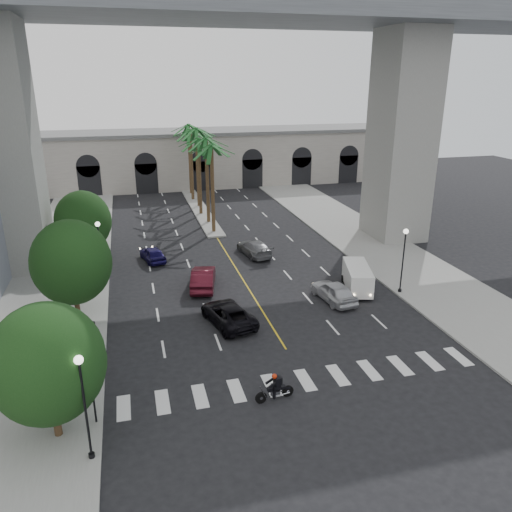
{
  "coord_description": "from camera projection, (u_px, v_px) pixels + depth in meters",
  "views": [
    {
      "loc": [
        -8.82,
        -24.25,
        16.16
      ],
      "look_at": [
        -0.93,
        6.0,
        4.97
      ],
      "focal_mm": 35.0,
      "sensor_mm": 36.0,
      "label": 1
    }
  ],
  "objects": [
    {
      "name": "car_c",
      "position": [
        228.0,
        314.0,
        34.55
      ],
      "size": [
        3.64,
        5.72,
        1.47
      ],
      "primitive_type": "imported",
      "rotation": [
        0.0,
        0.0,
        3.38
      ],
      "color": "black",
      "rests_on": "ground"
    },
    {
      "name": "street_tree_far",
      "position": [
        83.0,
        221.0,
        45.27
      ],
      "size": [
        5.04,
        5.04,
        6.68
      ],
      "color": "#382616",
      "rests_on": "ground"
    },
    {
      "name": "palm_a",
      "position": [
        211.0,
        149.0,
        52.07
      ],
      "size": [
        3.2,
        3.2,
        10.3
      ],
      "color": "#47331E",
      "rests_on": "ground"
    },
    {
      "name": "car_a",
      "position": [
        334.0,
        291.0,
        38.07
      ],
      "size": [
        2.49,
        4.85,
        1.58
      ],
      "primitive_type": "imported",
      "rotation": [
        0.0,
        0.0,
        3.28
      ],
      "color": "#B6B7BB",
      "rests_on": "ground"
    },
    {
      "name": "lamp_post_left_far",
      "position": [
        100.0,
        247.0,
        40.41
      ],
      "size": [
        0.4,
        0.4,
        5.35
      ],
      "color": "black",
      "rests_on": "ground"
    },
    {
      "name": "car_d",
      "position": [
        254.0,
        248.0,
        47.96
      ],
      "size": [
        2.87,
        5.34,
        1.47
      ],
      "primitive_type": "imported",
      "rotation": [
        0.0,
        0.0,
        3.31
      ],
      "color": "slate",
      "rests_on": "ground"
    },
    {
      "name": "palm_e",
      "position": [
        190.0,
        133.0,
        66.59
      ],
      "size": [
        3.2,
        3.2,
        10.4
      ],
      "color": "#47331E",
      "rests_on": "ground"
    },
    {
      "name": "car_b",
      "position": [
        203.0,
        278.0,
        40.46
      ],
      "size": [
        2.83,
        5.35,
        1.68
      ],
      "primitive_type": "imported",
      "rotation": [
        0.0,
        0.0,
        2.93
      ],
      "color": "#420D17",
      "rests_on": "ground"
    },
    {
      "name": "car_e",
      "position": [
        153.0,
        254.0,
        46.41
      ],
      "size": [
        2.52,
        4.32,
        1.38
      ],
      "primitive_type": "imported",
      "rotation": [
        0.0,
        0.0,
        3.37
      ],
      "color": "#16104B",
      "rests_on": "ground"
    },
    {
      "name": "palm_b",
      "position": [
        206.0,
        142.0,
        55.65
      ],
      "size": [
        3.2,
        3.2,
        10.6
      ],
      "color": "#47331E",
      "rests_on": "ground"
    },
    {
      "name": "lamp_post_left_near",
      "position": [
        84.0,
        399.0,
        21.28
      ],
      "size": [
        0.4,
        0.4,
        5.35
      ],
      "color": "black",
      "rests_on": "ground"
    },
    {
      "name": "sidewalk_left",
      "position": [
        57.0,
        292.0,
        39.7
      ],
      "size": [
        8.0,
        100.0,
        0.15
      ],
      "primitive_type": "cube",
      "color": "gray",
      "rests_on": "ground"
    },
    {
      "name": "bridge",
      "position": [
        258.0,
        50.0,
        44.25
      ],
      "size": [
        75.0,
        13.0,
        26.0
      ],
      "color": "gray",
      "rests_on": "ground"
    },
    {
      "name": "palm_c",
      "position": [
        198.0,
        142.0,
        59.37
      ],
      "size": [
        3.2,
        3.2,
        10.1
      ],
      "color": "#47331E",
      "rests_on": "ground"
    },
    {
      "name": "traffic_signal_far",
      "position": [
        95.0,
        341.0,
        27.47
      ],
      "size": [
        0.25,
        0.18,
        3.65
      ],
      "color": "black",
      "rests_on": "ground"
    },
    {
      "name": "motorcycle_rider",
      "position": [
        276.0,
        388.0,
        26.34
      ],
      "size": [
        2.2,
        0.61,
        1.59
      ],
      "rotation": [
        0.0,
        0.0,
        0.14
      ],
      "color": "black",
      "rests_on": "ground"
    },
    {
      "name": "street_tree_near",
      "position": [
        47.0,
        364.0,
        22.45
      ],
      "size": [
        5.2,
        5.2,
        6.89
      ],
      "color": "#382616",
      "rests_on": "ground"
    },
    {
      "name": "median",
      "position": [
        200.0,
        210.0,
        64.21
      ],
      "size": [
        2.0,
        24.0,
        0.2
      ],
      "primitive_type": "cube",
      "color": "gray",
      "rests_on": "ground"
    },
    {
      "name": "pier_building",
      "position": [
        183.0,
        158.0,
        78.3
      ],
      "size": [
        71.0,
        10.5,
        8.5
      ],
      "color": "beige",
      "rests_on": "ground"
    },
    {
      "name": "sidewalk_right",
      "position": [
        396.0,
        259.0,
        46.84
      ],
      "size": [
        8.0,
        100.0,
        0.15
      ],
      "primitive_type": "cube",
      "color": "gray",
      "rests_on": "ground"
    },
    {
      "name": "palm_d",
      "position": [
        196.0,
        133.0,
        62.85
      ],
      "size": [
        3.2,
        3.2,
        10.9
      ],
      "color": "#47331E",
      "rests_on": "ground"
    },
    {
      "name": "palm_f",
      "position": [
        188.0,
        128.0,
        70.21
      ],
      "size": [
        3.2,
        3.2,
        10.7
      ],
      "color": "#47331E",
      "rests_on": "ground"
    },
    {
      "name": "ground",
      "position": [
        297.0,
        366.0,
        29.63
      ],
      "size": [
        140.0,
        140.0,
        0.0
      ],
      "primitive_type": "plane",
      "color": "black",
      "rests_on": "ground"
    },
    {
      "name": "pedestrian_a",
      "position": [
        12.0,
        382.0,
        26.37
      ],
      "size": [
        0.67,
        0.5,
        1.67
      ],
      "primitive_type": "imported",
      "rotation": [
        0.0,
        0.0,
        -0.17
      ],
      "color": "black",
      "rests_on": "sidewalk_left"
    },
    {
      "name": "street_tree_mid",
      "position": [
        71.0,
        262.0,
        34.23
      ],
      "size": [
        5.44,
        5.44,
        7.21
      ],
      "color": "#382616",
      "rests_on": "ground"
    },
    {
      "name": "cargo_van",
      "position": [
        357.0,
        277.0,
        39.81
      ],
      "size": [
        3.02,
        5.08,
        2.03
      ],
      "rotation": [
        0.0,
        0.0,
        -0.28
      ],
      "color": "white",
      "rests_on": "ground"
    },
    {
      "name": "pedestrian_b",
      "position": [
        9.0,
        344.0,
        30.15
      ],
      "size": [
        0.9,
        0.75,
        1.68
      ],
      "primitive_type": "imported",
      "rotation": [
        0.0,
        0.0,
        -0.15
      ],
      "color": "black",
      "rests_on": "sidewalk_left"
    },
    {
      "name": "lamp_post_right",
      "position": [
        403.0,
        255.0,
        38.55
      ],
      "size": [
        0.4,
        0.4,
        5.35
      ],
      "color": "black",
      "rests_on": "ground"
    },
    {
      "name": "traffic_signal_near",
      "position": [
        91.0,
        381.0,
        23.82
      ],
      "size": [
        0.25,
        0.18,
        3.65
      ],
      "color": "black",
      "rests_on": "ground"
    }
  ]
}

